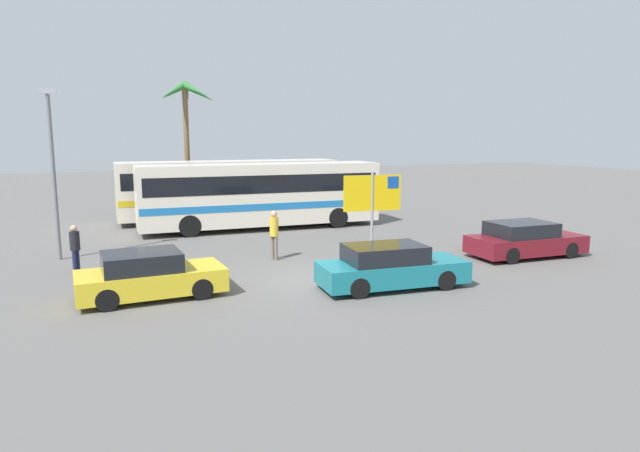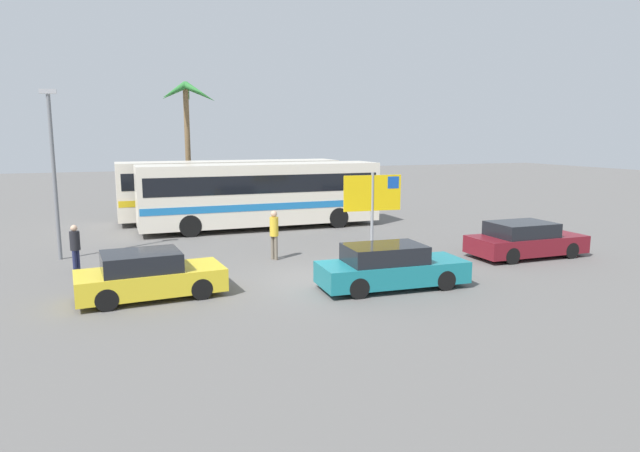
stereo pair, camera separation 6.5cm
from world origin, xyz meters
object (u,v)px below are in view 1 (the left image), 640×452
Objects in this scene: ferry_sign at (374,196)px; pedestrian_near_sign at (274,231)px; car_yellow at (149,276)px; bus_rear_coach at (230,187)px; car_teal at (390,267)px; bus_front_coach at (261,192)px; pedestrian_by_bus at (75,245)px; car_maroon at (525,240)px.

ferry_sign is 1.76× the size of pedestrian_near_sign.
ferry_sign is 0.78× the size of car_yellow.
car_yellow is (-5.17, -13.73, -1.15)m from bus_rear_coach.
bus_rear_coach is at bearing 108.78° from ferry_sign.
bus_front_coach is at bearing 96.76° from car_teal.
car_teal is at bearing -16.63° from car_yellow.
pedestrian_near_sign is at bearing -154.20° from pedestrian_by_bus.
ferry_sign is at bearing -159.76° from pedestrian_by_bus.
car_teal is at bearing -83.86° from bus_rear_coach.
car_maroon is 9.40m from pedestrian_near_sign.
car_yellow is at bearing -110.64° from bus_rear_coach.
pedestrian_by_bus is (-8.04, -6.58, -0.83)m from bus_front_coach.
car_teal is (1.64, -15.24, -1.15)m from bus_rear_coach.
car_maroon is 0.97× the size of car_teal.
pedestrian_by_bus is 0.89× the size of pedestrian_near_sign.
bus_rear_coach is at bearing -119.99° from pedestrian_near_sign.
ferry_sign is at bearing 163.28° from car_maroon.
bus_front_coach is at bearing 128.27° from car_maroon.
car_teal is at bearing 86.82° from pedestrian_near_sign.
car_maroon is 15.97m from pedestrian_by_bus.
car_teal is (-1.27, -3.75, -1.69)m from ferry_sign.
car_yellow is at bearing 147.46° from pedestrian_by_bus.
car_teal is at bearing 178.01° from pedestrian_by_bus.
car_yellow is (-8.08, -2.25, -1.69)m from ferry_sign.
bus_front_coach is at bearing -128.01° from pedestrian_near_sign.
bus_rear_coach reaches higher than pedestrian_near_sign.
car_yellow is 5.77m from pedestrian_near_sign.
bus_rear_coach is 2.58× the size of car_teal.
pedestrian_near_sign reaches higher than car_teal.
ferry_sign reaches higher than pedestrian_near_sign.
car_maroon is 2.68× the size of pedestrian_by_bus.
ferry_sign reaches higher than pedestrian_by_bus.
bus_rear_coach is at bearing 65.20° from car_yellow.
car_teal is 10.31m from pedestrian_by_bus.
pedestrian_near_sign is (-0.53, -10.32, -0.70)m from bus_rear_coach.
bus_front_coach and bus_rear_coach have the same top height.
bus_front_coach is 3.50m from bus_rear_coach.
bus_rear_coach is 12.36m from pedestrian_by_bus.
ferry_sign reaches higher than car_teal.
bus_rear_coach reaches higher than pedestrian_by_bus.
car_maroon is 1.06× the size of car_yellow.
ferry_sign reaches higher than car_maroon.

